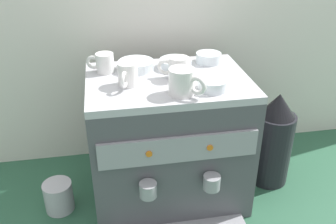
{
  "coord_description": "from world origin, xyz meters",
  "views": [
    {
      "loc": [
        -0.2,
        -1.14,
        0.99
      ],
      "look_at": [
        0.0,
        0.0,
        0.36
      ],
      "focal_mm": 40.03,
      "sensor_mm": 36.0,
      "label": 1
    }
  ],
  "objects_px": {
    "coffee_grinder": "(273,141)",
    "milk_pitcher": "(59,196)",
    "ceramic_bowl_0": "(209,58)",
    "ceramic_bowl_1": "(176,64)",
    "espresso_machine": "(168,141)",
    "ceramic_cup_3": "(104,63)",
    "ceramic_bowl_2": "(212,85)",
    "ceramic_bowl_3": "(136,66)",
    "ceramic_cup_0": "(128,75)",
    "ceramic_cup_2": "(183,82)",
    "ceramic_cup_1": "(178,68)"
  },
  "relations": [
    {
      "from": "ceramic_cup_0",
      "to": "milk_pitcher",
      "type": "distance_m",
      "value": 0.54
    },
    {
      "from": "ceramic_cup_2",
      "to": "ceramic_bowl_3",
      "type": "height_order",
      "value": "ceramic_cup_2"
    },
    {
      "from": "milk_pitcher",
      "to": "espresso_machine",
      "type": "bearing_deg",
      "value": 2.94
    },
    {
      "from": "ceramic_bowl_0",
      "to": "ceramic_bowl_1",
      "type": "height_order",
      "value": "ceramic_bowl_0"
    },
    {
      "from": "coffee_grinder",
      "to": "milk_pitcher",
      "type": "bearing_deg",
      "value": -177.88
    },
    {
      "from": "ceramic_bowl_2",
      "to": "coffee_grinder",
      "type": "bearing_deg",
      "value": 21.35
    },
    {
      "from": "coffee_grinder",
      "to": "ceramic_cup_3",
      "type": "bearing_deg",
      "value": 171.91
    },
    {
      "from": "ceramic_cup_0",
      "to": "ceramic_bowl_2",
      "type": "xyz_separation_m",
      "value": [
        0.26,
        -0.08,
        -0.02
      ]
    },
    {
      "from": "ceramic_bowl_0",
      "to": "ceramic_bowl_3",
      "type": "relative_size",
      "value": 0.74
    },
    {
      "from": "ceramic_cup_1",
      "to": "ceramic_bowl_1",
      "type": "relative_size",
      "value": 0.89
    },
    {
      "from": "ceramic_cup_1",
      "to": "ceramic_cup_3",
      "type": "height_order",
      "value": "ceramic_cup_1"
    },
    {
      "from": "ceramic_cup_0",
      "to": "coffee_grinder",
      "type": "height_order",
      "value": "ceramic_cup_0"
    },
    {
      "from": "ceramic_bowl_2",
      "to": "milk_pitcher",
      "type": "relative_size",
      "value": 0.81
    },
    {
      "from": "milk_pitcher",
      "to": "ceramic_cup_3",
      "type": "bearing_deg",
      "value": 30.34
    },
    {
      "from": "coffee_grinder",
      "to": "ceramic_bowl_2",
      "type": "bearing_deg",
      "value": -158.65
    },
    {
      "from": "milk_pitcher",
      "to": "ceramic_bowl_3",
      "type": "bearing_deg",
      "value": 21.18
    },
    {
      "from": "milk_pitcher",
      "to": "coffee_grinder",
      "type": "bearing_deg",
      "value": 2.12
    },
    {
      "from": "espresso_machine",
      "to": "ceramic_bowl_1",
      "type": "distance_m",
      "value": 0.28
    },
    {
      "from": "ceramic_cup_2",
      "to": "ceramic_bowl_1",
      "type": "xyz_separation_m",
      "value": [
        0.02,
        0.22,
        -0.03
      ]
    },
    {
      "from": "ceramic_bowl_2",
      "to": "milk_pitcher",
      "type": "bearing_deg",
      "value": 170.85
    },
    {
      "from": "ceramic_bowl_0",
      "to": "milk_pitcher",
      "type": "bearing_deg",
      "value": -166.02
    },
    {
      "from": "ceramic_cup_3",
      "to": "ceramic_bowl_2",
      "type": "relative_size",
      "value": 1.02
    },
    {
      "from": "espresso_machine",
      "to": "ceramic_bowl_0",
      "type": "xyz_separation_m",
      "value": [
        0.17,
        0.12,
        0.26
      ]
    },
    {
      "from": "ceramic_bowl_3",
      "to": "coffee_grinder",
      "type": "bearing_deg",
      "value": -10.05
    },
    {
      "from": "ceramic_cup_0",
      "to": "ceramic_cup_1",
      "type": "bearing_deg",
      "value": 9.47
    },
    {
      "from": "espresso_machine",
      "to": "ceramic_cup_2",
      "type": "bearing_deg",
      "value": -79.35
    },
    {
      "from": "ceramic_cup_2",
      "to": "ceramic_bowl_3",
      "type": "distance_m",
      "value": 0.26
    },
    {
      "from": "ceramic_cup_1",
      "to": "ceramic_bowl_0",
      "type": "relative_size",
      "value": 1.1
    },
    {
      "from": "ceramic_cup_3",
      "to": "ceramic_bowl_0",
      "type": "xyz_separation_m",
      "value": [
        0.38,
        0.03,
        -0.02
      ]
    },
    {
      "from": "espresso_machine",
      "to": "ceramic_cup_0",
      "type": "distance_m",
      "value": 0.31
    },
    {
      "from": "ceramic_cup_0",
      "to": "coffee_grinder",
      "type": "bearing_deg",
      "value": 3.9
    },
    {
      "from": "ceramic_cup_0",
      "to": "ceramic_bowl_2",
      "type": "bearing_deg",
      "value": -16.99
    },
    {
      "from": "ceramic_cup_0",
      "to": "ceramic_cup_1",
      "type": "height_order",
      "value": "same"
    },
    {
      "from": "ceramic_bowl_0",
      "to": "coffee_grinder",
      "type": "distance_m",
      "value": 0.42
    },
    {
      "from": "ceramic_cup_3",
      "to": "ceramic_cup_0",
      "type": "bearing_deg",
      "value": -60.77
    },
    {
      "from": "ceramic_bowl_0",
      "to": "ceramic_bowl_1",
      "type": "xyz_separation_m",
      "value": [
        -0.13,
        -0.03,
        -0.0
      ]
    },
    {
      "from": "espresso_machine",
      "to": "coffee_grinder",
      "type": "xyz_separation_m",
      "value": [
        0.42,
        0.01,
        -0.05
      ]
    },
    {
      "from": "ceramic_cup_3",
      "to": "ceramic_bowl_1",
      "type": "distance_m",
      "value": 0.25
    },
    {
      "from": "ceramic_bowl_2",
      "to": "coffee_grinder",
      "type": "xyz_separation_m",
      "value": [
        0.3,
        0.12,
        -0.32
      ]
    },
    {
      "from": "ceramic_bowl_2",
      "to": "ceramic_bowl_3",
      "type": "distance_m",
      "value": 0.3
    },
    {
      "from": "ceramic_cup_1",
      "to": "ceramic_cup_2",
      "type": "relative_size",
      "value": 0.96
    },
    {
      "from": "ceramic_cup_3",
      "to": "ceramic_bowl_3",
      "type": "relative_size",
      "value": 0.76
    },
    {
      "from": "espresso_machine",
      "to": "ceramic_bowl_2",
      "type": "bearing_deg",
      "value": -41.49
    },
    {
      "from": "ceramic_cup_1",
      "to": "ceramic_bowl_3",
      "type": "xyz_separation_m",
      "value": [
        -0.13,
        0.1,
        -0.02
      ]
    },
    {
      "from": "espresso_machine",
      "to": "ceramic_bowl_1",
      "type": "height_order",
      "value": "ceramic_bowl_1"
    },
    {
      "from": "espresso_machine",
      "to": "ceramic_cup_0",
      "type": "relative_size",
      "value": 5.34
    },
    {
      "from": "espresso_machine",
      "to": "ceramic_bowl_1",
      "type": "relative_size",
      "value": 4.77
    },
    {
      "from": "ceramic_cup_3",
      "to": "coffee_grinder",
      "type": "distance_m",
      "value": 0.72
    },
    {
      "from": "espresso_machine",
      "to": "ceramic_cup_3",
      "type": "bearing_deg",
      "value": 154.58
    },
    {
      "from": "espresso_machine",
      "to": "milk_pitcher",
      "type": "relative_size",
      "value": 4.76
    }
  ]
}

